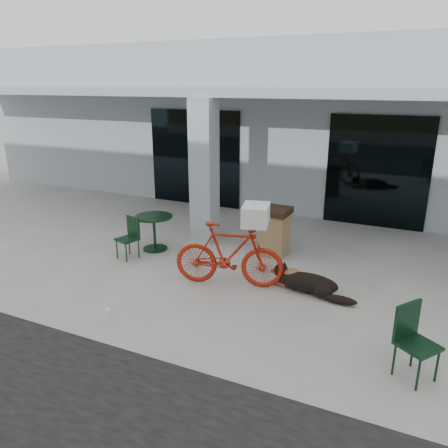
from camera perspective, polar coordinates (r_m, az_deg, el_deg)
The scene contains 14 objects.
ground at distance 7.45m, azimuth -0.28°, elevation -9.21°, with size 80.00×80.00×0.00m, color #B0ADA6.
building at distance 14.82m, azimuth 14.19°, elevation 12.95°, with size 22.00×7.00×4.50m, color #9EADB3.
storefront_glass_left at distance 12.69m, azimuth -3.85°, elevation 8.60°, with size 2.80×0.06×2.70m, color black.
storefront_glass_right at distance 11.22m, azimuth 19.34°, elevation 6.40°, with size 2.40×0.06×2.70m, color black.
column at distance 9.54m, azimuth -2.59°, elevation 6.79°, with size 0.50×0.50×3.12m, color #9EADB3.
overhang at distance 10.01m, azimuth 8.87°, elevation 16.64°, with size 22.00×2.80×0.18m, color #9EADB3.
bicycle at distance 7.56m, azimuth 0.65°, elevation -4.01°, with size 0.54×1.91×1.15m, color #B0200E.
laundry_basket at distance 7.26m, azimuth 4.17°, elevation 1.19°, with size 0.57×0.43×0.34m, color white.
dog at distance 7.58m, azimuth 10.93°, elevation -7.40°, with size 1.18×0.39×0.39m, color black, non-canonical shape.
cup_near_dog at distance 7.07m, azimuth -14.95°, elevation -11.02°, with size 0.08×0.08×0.10m, color white.
cafe_table_near at distance 9.38m, azimuth -9.07°, elevation -1.14°, with size 0.79×0.79×0.74m, color #12341D, non-canonical shape.
cafe_chair_near at distance 8.99m, azimuth -12.55°, elevation -1.88°, with size 0.38×0.42×0.84m, color #12341D, non-canonical shape.
cafe_chair_far_a at distance 5.80m, azimuth 24.01°, elevation -14.19°, with size 0.42×0.46×0.93m, color #12341D, non-canonical shape.
trash_receptacle at distance 9.01m, azimuth 6.61°, elevation -0.96°, with size 0.59×0.59×1.00m, color #91754B, non-canonical shape.
Camera 1 is at (2.82, -6.00, 3.40)m, focal length 35.00 mm.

